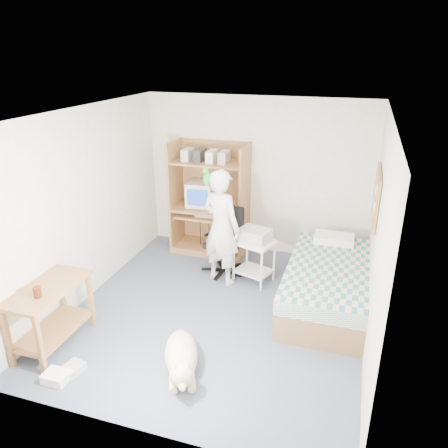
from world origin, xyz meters
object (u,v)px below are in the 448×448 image
dog (181,357)px  office_chair (226,249)px  side_desk (50,308)px  person (221,227)px  printer_cart (254,255)px  computer_hutch (210,203)px  bed (327,284)px

dog → office_chair: bearing=71.4°
side_desk → office_chair: size_ratio=1.00×
side_desk → person: bearing=56.0°
dog → printer_cart: 2.12m
side_desk → dog: 1.57m
computer_hutch → dog: computer_hutch is taller
bed → person: bearing=173.4°
office_chair → dog: 2.28m
side_desk → dog: (1.54, 0.03, -0.32)m
bed → person: 1.61m
person → office_chair: bearing=-62.6°
computer_hutch → bed: 2.35m
computer_hutch → dog: (0.69, -2.91, -0.64)m
bed → dog: 2.22m
person → bed: bearing=-164.9°
printer_cart → bed: bearing=1.5°
bed → office_chair: office_chair is taller
side_desk → person: size_ratio=0.60×
office_chair → dog: size_ratio=0.99×
bed → side_desk: side_desk is taller
computer_hutch → office_chair: bearing=-54.4°
side_desk → dog: side_desk is taller
person → computer_hutch: bearing=-40.8°
printer_cart → office_chair: bearing=178.2°
bed → office_chair: (-1.54, 0.48, 0.07)m
computer_hutch → side_desk: 3.08m
computer_hutch → bed: size_ratio=0.89×
office_chair → person: 0.56m
dog → printer_cart: printer_cart is taller
person → printer_cart: bearing=-141.9°
computer_hutch → office_chair: (0.46, -0.65, -0.46)m
computer_hutch → printer_cart: bearing=-40.9°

